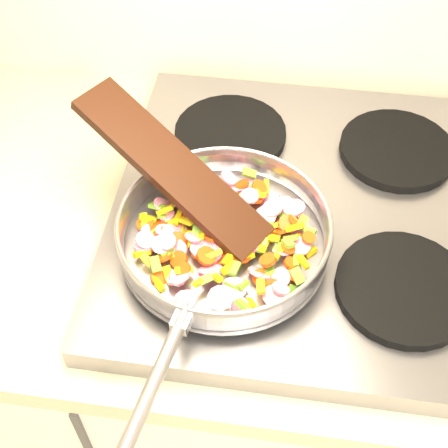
# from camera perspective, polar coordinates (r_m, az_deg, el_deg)

# --- Properties ---
(cooktop) EXTENTS (0.60, 0.60, 0.04)m
(cooktop) POSITION_cam_1_polar(r_m,az_deg,el_deg) (0.99, 7.51, 0.88)
(cooktop) COLOR #939399
(cooktop) RESTS_ON counter_top
(grate_fl) EXTENTS (0.19, 0.19, 0.02)m
(grate_fl) POSITION_cam_1_polar(r_m,az_deg,el_deg) (0.89, -1.89, -3.73)
(grate_fl) COLOR black
(grate_fl) RESTS_ON cooktop
(grate_fr) EXTENTS (0.19, 0.19, 0.02)m
(grate_fr) POSITION_cam_1_polar(r_m,az_deg,el_deg) (0.90, 16.11, -5.64)
(grate_fr) COLOR black
(grate_fr) RESTS_ON cooktop
(grate_bl) EXTENTS (0.19, 0.19, 0.02)m
(grate_bl) POSITION_cam_1_polar(r_m,az_deg,el_deg) (1.07, 0.58, 8.28)
(grate_bl) COLOR black
(grate_bl) RESTS_ON cooktop
(grate_br) EXTENTS (0.19, 0.19, 0.02)m
(grate_br) POSITION_cam_1_polar(r_m,az_deg,el_deg) (1.08, 15.52, 6.57)
(grate_br) COLOR black
(grate_br) RESTS_ON cooktop
(saute_pan) EXTENTS (0.34, 0.50, 0.05)m
(saute_pan) POSITION_cam_1_polar(r_m,az_deg,el_deg) (0.87, -0.06, -0.84)
(saute_pan) COLOR #9E9EA5
(saute_pan) RESTS_ON grate_fl
(vegetable_heap) EXTENTS (0.27, 0.27, 0.05)m
(vegetable_heap) POSITION_cam_1_polar(r_m,az_deg,el_deg) (0.88, -0.11, -1.18)
(vegetable_heap) COLOR #D1144F
(vegetable_heap) RESTS_ON saute_pan
(wooden_spatula) EXTENTS (0.31, 0.23, 0.13)m
(wooden_spatula) POSITION_cam_1_polar(r_m,az_deg,el_deg) (0.89, -4.78, 5.16)
(wooden_spatula) COLOR black
(wooden_spatula) RESTS_ON saute_pan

